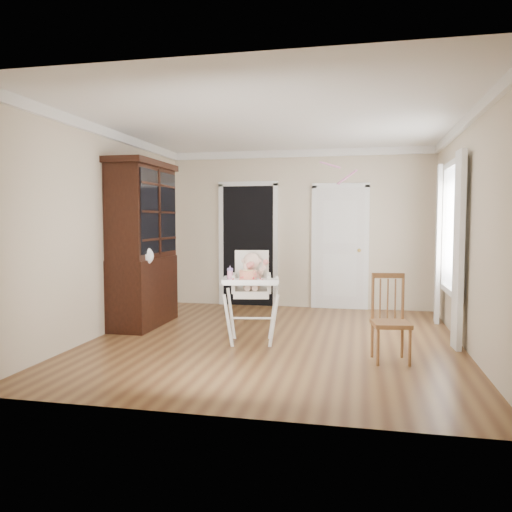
% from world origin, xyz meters
% --- Properties ---
extents(floor, '(5.00, 5.00, 0.00)m').
position_xyz_m(floor, '(0.00, 0.00, 0.00)').
color(floor, brown).
rests_on(floor, ground).
extents(ceiling, '(5.00, 5.00, 0.00)m').
position_xyz_m(ceiling, '(0.00, 0.00, 2.70)').
color(ceiling, white).
rests_on(ceiling, wall_back).
extents(wall_back, '(4.50, 0.00, 4.50)m').
position_xyz_m(wall_back, '(0.00, 2.50, 1.35)').
color(wall_back, beige).
rests_on(wall_back, floor).
extents(wall_left, '(0.00, 5.00, 5.00)m').
position_xyz_m(wall_left, '(-2.25, 0.00, 1.35)').
color(wall_left, beige).
rests_on(wall_left, floor).
extents(wall_right, '(0.00, 5.00, 5.00)m').
position_xyz_m(wall_right, '(2.25, 0.00, 1.35)').
color(wall_right, beige).
rests_on(wall_right, floor).
extents(crown_molding, '(4.50, 5.00, 0.12)m').
position_xyz_m(crown_molding, '(0.00, 0.00, 2.64)').
color(crown_molding, white).
rests_on(crown_molding, ceiling).
extents(doorway, '(1.06, 0.05, 2.22)m').
position_xyz_m(doorway, '(-0.90, 2.48, 1.11)').
color(doorway, black).
rests_on(doorway, wall_back).
extents(closet_door, '(0.96, 0.09, 2.13)m').
position_xyz_m(closet_door, '(0.70, 2.48, 1.02)').
color(closet_door, white).
rests_on(closet_door, wall_back).
extents(window_right, '(0.13, 1.84, 2.30)m').
position_xyz_m(window_right, '(2.18, 0.80, 1.29)').
color(window_right, white).
rests_on(window_right, wall_right).
extents(high_chair, '(0.78, 0.92, 1.15)m').
position_xyz_m(high_chair, '(-0.25, -0.18, 0.71)').
color(high_chair, white).
rests_on(high_chair, floor).
extents(baby, '(0.35, 0.25, 0.47)m').
position_xyz_m(baby, '(-0.26, -0.15, 0.86)').
color(baby, beige).
rests_on(baby, high_chair).
extents(cake, '(0.25, 0.25, 0.12)m').
position_xyz_m(cake, '(-0.24, -0.43, 0.86)').
color(cake, silver).
rests_on(cake, high_chair).
extents(sippy_cup, '(0.07, 0.07, 0.17)m').
position_xyz_m(sippy_cup, '(-0.47, -0.38, 0.87)').
color(sippy_cup, pink).
rests_on(sippy_cup, high_chair).
extents(china_cabinet, '(0.61, 1.38, 2.33)m').
position_xyz_m(china_cabinet, '(-1.99, 0.51, 1.16)').
color(china_cabinet, black).
rests_on(china_cabinet, floor).
extents(dining_chair, '(0.43, 0.43, 0.93)m').
position_xyz_m(dining_chair, '(1.36, -0.66, 0.43)').
color(dining_chair, brown).
rests_on(dining_chair, floor).
extents(streamer, '(0.33, 0.40, 0.15)m').
position_xyz_m(streamer, '(0.59, 1.22, 2.30)').
color(streamer, pink).
rests_on(streamer, ceiling).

